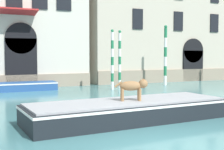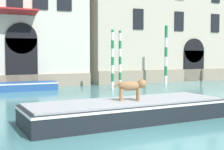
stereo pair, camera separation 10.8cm
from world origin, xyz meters
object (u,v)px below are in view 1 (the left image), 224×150
at_px(boat_moored_near_palazzo, 12,87).
at_px(mooring_pole_1, 165,55).
at_px(mooring_pole_0, 120,59).
at_px(mooring_pole_2, 112,59).
at_px(dog_on_deck, 133,86).
at_px(boat_foreground, 128,110).

height_order(boat_moored_near_palazzo, mooring_pole_1, mooring_pole_1).
bearing_deg(mooring_pole_0, mooring_pole_2, -138.63).
distance_m(boat_moored_near_palazzo, mooring_pole_0, 7.57).
relative_size(mooring_pole_1, mooring_pole_2, 1.14).
xyz_separation_m(boat_moored_near_palazzo, mooring_pole_2, (6.32, -1.95, 1.76)).
height_order(dog_on_deck, mooring_pole_2, mooring_pole_2).
distance_m(mooring_pole_0, mooring_pole_2, 1.28).
xyz_separation_m(boat_foreground, mooring_pole_0, (4.58, 10.23, 1.68)).
height_order(boat_moored_near_palazzo, mooring_pole_0, mooring_pole_0).
relative_size(boat_foreground, boat_moored_near_palazzo, 1.30).
xyz_separation_m(dog_on_deck, mooring_pole_2, (3.49, 9.48, 0.81)).
xyz_separation_m(dog_on_deck, mooring_pole_1, (8.59, 10.73, 1.11)).
bearing_deg(dog_on_deck, boat_moored_near_palazzo, 125.09).
bearing_deg(mooring_pole_2, mooring_pole_1, 13.74).
xyz_separation_m(boat_moored_near_palazzo, mooring_pole_0, (7.28, -1.10, 1.78)).
relative_size(mooring_pole_0, mooring_pole_2, 1.01).
xyz_separation_m(boat_foreground, dog_on_deck, (0.13, -0.10, 0.85)).
height_order(dog_on_deck, mooring_pole_1, mooring_pole_1).
distance_m(dog_on_deck, boat_moored_near_palazzo, 11.82).
relative_size(boat_moored_near_palazzo, mooring_pole_2, 1.42).
height_order(boat_moored_near_palazzo, mooring_pole_2, mooring_pole_2).
distance_m(dog_on_deck, mooring_pole_0, 11.28).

